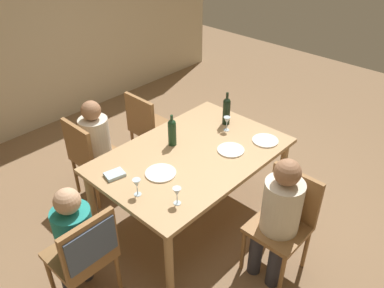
# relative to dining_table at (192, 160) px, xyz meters

# --- Properties ---
(ground_plane) EXTENTS (10.00, 10.00, 0.00)m
(ground_plane) POSITION_rel_dining_table_xyz_m (0.00, 0.00, -0.68)
(ground_plane) COLOR #846647
(rear_room_partition) EXTENTS (6.40, 0.12, 2.70)m
(rear_room_partition) POSITION_rel_dining_table_xyz_m (0.00, 2.78, 0.67)
(rear_room_partition) COLOR beige
(rear_room_partition) RESTS_ON ground_plane
(dining_table) EXTENTS (1.75, 1.16, 0.76)m
(dining_table) POSITION_rel_dining_table_xyz_m (0.00, 0.00, 0.00)
(dining_table) COLOR tan
(dining_table) RESTS_ON ground_plane
(chair_left_end) EXTENTS (0.44, 0.46, 0.92)m
(chair_left_end) POSITION_rel_dining_table_xyz_m (-1.25, -0.12, -0.09)
(chair_left_end) COLOR olive
(chair_left_end) RESTS_ON ground_plane
(chair_near) EXTENTS (0.44, 0.44, 0.92)m
(chair_near) POSITION_rel_dining_table_xyz_m (0.09, -0.96, -0.15)
(chair_near) COLOR olive
(chair_near) RESTS_ON ground_plane
(chair_far_left) EXTENTS (0.44, 0.44, 0.92)m
(chair_far_left) POSITION_rel_dining_table_xyz_m (-0.48, 0.96, -0.15)
(chair_far_left) COLOR olive
(chair_far_left) RESTS_ON ground_plane
(chair_far_right) EXTENTS (0.44, 0.44, 0.92)m
(chair_far_right) POSITION_rel_dining_table_xyz_m (0.31, 0.96, -0.15)
(chair_far_right) COLOR olive
(chair_far_right) RESTS_ON ground_plane
(person_woman_host) EXTENTS (0.29, 0.33, 1.09)m
(person_woman_host) POSITION_rel_dining_table_xyz_m (-1.25, 0.03, -0.05)
(person_woman_host) COLOR #33333D
(person_woman_host) RESTS_ON ground_plane
(person_man_bearded) EXTENTS (0.36, 0.31, 1.14)m
(person_man_bearded) POSITION_rel_dining_table_xyz_m (-0.03, -0.96, -0.02)
(person_man_bearded) COLOR #33333D
(person_man_bearded) RESTS_ON ground_plane
(person_man_guest) EXTENTS (0.33, 0.29, 1.10)m
(person_man_guest) POSITION_rel_dining_table_xyz_m (-0.37, 0.96, -0.04)
(person_man_guest) COLOR #33333D
(person_man_guest) RESTS_ON ground_plane
(wine_bottle_tall_green) EXTENTS (0.08, 0.08, 0.35)m
(wine_bottle_tall_green) POSITION_rel_dining_table_xyz_m (0.63, 0.11, 0.23)
(wine_bottle_tall_green) COLOR black
(wine_bottle_tall_green) RESTS_ON dining_table
(wine_bottle_dark_red) EXTENTS (0.08, 0.08, 0.31)m
(wine_bottle_dark_red) POSITION_rel_dining_table_xyz_m (-0.02, 0.23, 0.22)
(wine_bottle_dark_red) COLOR #19381E
(wine_bottle_dark_red) RESTS_ON dining_table
(wine_glass_near_left) EXTENTS (0.07, 0.07, 0.15)m
(wine_glass_near_left) POSITION_rel_dining_table_xyz_m (0.53, 0.02, 0.18)
(wine_glass_near_left) COLOR silver
(wine_glass_near_left) RESTS_ON dining_table
(wine_glass_centre) EXTENTS (0.07, 0.07, 0.15)m
(wine_glass_centre) POSITION_rel_dining_table_xyz_m (-0.71, -0.08, 0.18)
(wine_glass_centre) COLOR silver
(wine_glass_centre) RESTS_ON dining_table
(wine_glass_near_right) EXTENTS (0.07, 0.07, 0.15)m
(wine_glass_near_right) POSITION_rel_dining_table_xyz_m (-0.57, -0.38, 0.18)
(wine_glass_near_right) COLOR silver
(wine_glass_near_right) RESTS_ON dining_table
(dinner_plate_host) EXTENTS (0.25, 0.25, 0.01)m
(dinner_plate_host) POSITION_rel_dining_table_xyz_m (0.63, -0.38, 0.08)
(dinner_plate_host) COLOR white
(dinner_plate_host) RESTS_ON dining_table
(dinner_plate_guest_left) EXTENTS (0.26, 0.26, 0.01)m
(dinner_plate_guest_left) POSITION_rel_dining_table_xyz_m (-0.40, -0.01, 0.08)
(dinner_plate_guest_left) COLOR white
(dinner_plate_guest_left) RESTS_ON dining_table
(dinner_plate_guest_right) EXTENTS (0.25, 0.25, 0.01)m
(dinner_plate_guest_right) POSITION_rel_dining_table_xyz_m (0.27, -0.23, 0.08)
(dinner_plate_guest_right) COLOR white
(dinner_plate_guest_right) RESTS_ON dining_table
(folded_napkin) EXTENTS (0.18, 0.15, 0.03)m
(folded_napkin) POSITION_rel_dining_table_xyz_m (-0.69, 0.25, 0.09)
(folded_napkin) COLOR #ADC6D6
(folded_napkin) RESTS_ON dining_table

